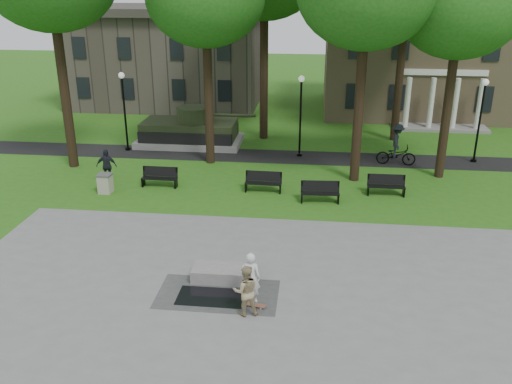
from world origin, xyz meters
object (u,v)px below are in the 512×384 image
at_px(concrete_block, 224,273).
at_px(park_bench_0, 160,176).
at_px(skateboarder, 250,278).
at_px(trash_bin, 105,183).
at_px(friend_watching, 246,291).
at_px(cyclist, 397,148).

bearing_deg(concrete_block, park_bench_0, 118.67).
relative_size(skateboarder, park_bench_0, 0.98).
distance_m(skateboarder, trash_bin, 12.10).
bearing_deg(park_bench_0, concrete_block, -60.15).
bearing_deg(skateboarder, park_bench_0, -57.21).
distance_m(friend_watching, cyclist, 16.85).
relative_size(cyclist, trash_bin, 2.44).
xyz_separation_m(concrete_block, cyclist, (7.51, 13.53, 0.71)).
relative_size(concrete_block, cyclist, 0.94).
height_order(cyclist, park_bench_0, cyclist).
bearing_deg(trash_bin, park_bench_0, 25.70).
relative_size(park_bench_0, trash_bin, 1.88).
relative_size(friend_watching, cyclist, 0.71).
height_order(friend_watching, trash_bin, friend_watching).
bearing_deg(friend_watching, park_bench_0, -74.79).
relative_size(concrete_block, skateboarder, 1.24).
bearing_deg(trash_bin, cyclist, 22.26).
xyz_separation_m(skateboarder, park_bench_0, (-5.83, 10.01, -0.38)).
bearing_deg(park_bench_0, trash_bin, -153.12).
relative_size(concrete_block, trash_bin, 2.29).
bearing_deg(park_bench_0, cyclist, 22.74).
height_order(skateboarder, trash_bin, skateboarder).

